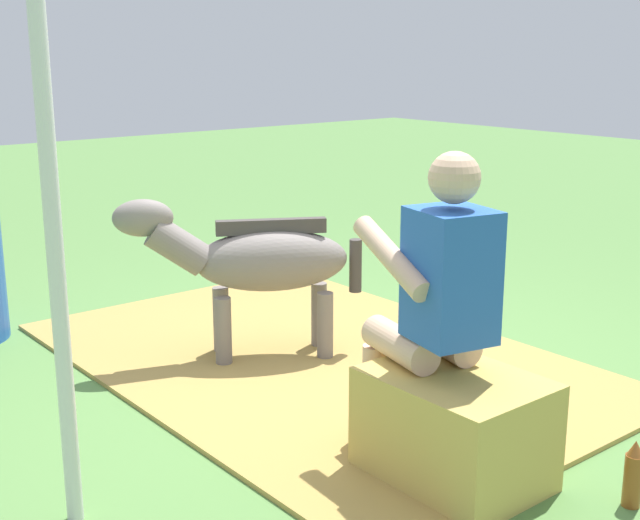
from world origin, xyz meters
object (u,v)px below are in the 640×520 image
(person_seated, at_px, (434,298))
(soda_bottle, at_px, (633,475))
(hay_bale, at_px, (454,428))
(pony_standing, at_px, (256,262))
(tent_pole_left, at_px, (53,221))

(person_seated, height_order, soda_bottle, person_seated)
(hay_bale, bearing_deg, soda_bottle, -146.80)
(hay_bale, height_order, person_seated, person_seated)
(hay_bale, xyz_separation_m, pony_standing, (1.63, -0.18, 0.34))
(person_seated, distance_m, tent_pole_left, 1.49)
(person_seated, xyz_separation_m, tent_pole_left, (0.52, 1.33, 0.40))
(person_seated, bearing_deg, soda_bottle, -154.52)
(hay_bale, xyz_separation_m, soda_bottle, (-0.57, -0.37, -0.09))
(hay_bale, relative_size, pony_standing, 0.56)
(hay_bale, height_order, pony_standing, pony_standing)
(person_seated, height_order, pony_standing, person_seated)
(pony_standing, bearing_deg, tent_pole_left, 122.61)
(person_seated, xyz_separation_m, pony_standing, (1.47, -0.16, -0.17))
(person_seated, bearing_deg, hay_bale, 170.87)
(pony_standing, bearing_deg, soda_bottle, -175.05)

